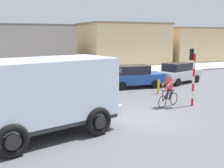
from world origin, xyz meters
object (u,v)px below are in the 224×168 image
Objects in this scene: traffic_light_pole at (193,67)px; car_white_mid at (134,76)px; bollard_far at (158,87)px; car_red_near at (11,79)px; car_far_side at (178,73)px; truck_foreground at (44,92)px; bollard_near at (171,91)px; pedestrian_near_kerb at (49,76)px; cyclist at (169,91)px.

car_white_mid is at bearing 93.58° from traffic_light_pole.
bollard_far is (0.01, 3.21, -1.62)m from traffic_light_pole.
traffic_light_pole is at bearing -42.65° from car_red_near.
car_far_side is at bearing 2.66° from car_white_mid.
truck_foreground is 8.71m from bollard_near.
truck_foreground is at bearing -170.99° from traffic_light_pole.
pedestrian_near_kerb is at bearing 77.90° from truck_foreground.
car_white_mid and car_far_side have the same top height.
bollard_near is at bearing -90.00° from bollard_far.
bollard_near and bollard_far have the same top height.
pedestrian_near_kerb is 1.80× the size of bollard_near.
pedestrian_near_kerb is 1.80× the size of bollard_far.
truck_foreground is at bearing -137.37° from car_white_mid.
cyclist reaches higher than bollard_far.
car_red_near is 0.98× the size of car_far_side.
pedestrian_near_kerb is at bearing 127.21° from traffic_light_pole.
cyclist is 10.60m from car_red_near.
car_white_mid is (-0.36, 5.79, -1.25)m from traffic_light_pole.
car_far_side is 4.80× the size of bollard_far.
cyclist is 9.04m from pedestrian_near_kerb.
pedestrian_near_kerb is (-9.72, 2.00, 0.03)m from car_far_side.
pedestrian_near_kerb reaches higher than car_red_near.
car_red_near is at bearing 93.65° from truck_foreground.
pedestrian_near_kerb is at bearing 0.61° from car_red_near.
traffic_light_pole is (1.29, -0.29, 1.20)m from cyclist.
truck_foreground reaches higher than car_red_near.
truck_foreground is 1.39× the size of car_white_mid.
bollard_far is at bearing 65.96° from cyclist.
car_red_near is (-0.59, 9.23, -0.85)m from truck_foreground.
car_far_side is 4.80× the size of bollard_near.
car_red_near is 2.57m from pedestrian_near_kerb.
truck_foreground reaches higher than cyclist.
car_far_side reaches higher than bollard_near.
truck_foreground is 6.48× the size of bollard_near.
bollard_near is (0.01, 1.81, -1.62)m from traffic_light_pole.
truck_foreground is at bearing -159.00° from bollard_near.
bollard_far is at bearing -142.86° from car_far_side.
car_red_near is 12.45m from car_far_side.
truck_foreground is 8.15m from traffic_light_pole.
car_red_near is 4.73× the size of bollard_far.
cyclist is at bearing -99.61° from car_white_mid.
traffic_light_pole is at bearing 9.01° from truck_foreground.
cyclist is 3.22m from bollard_far.
traffic_light_pole is at bearing -90.15° from bollard_far.
cyclist reaches higher than bollard_near.
car_far_side is at bearing 48.76° from bollard_near.
bollard_near is (8.64, -6.14, -0.37)m from car_red_near.
bollard_near is at bearing 21.00° from truck_foreground.
car_red_near is 8.54m from car_white_mid.
truck_foreground is at bearing -148.20° from car_far_side.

